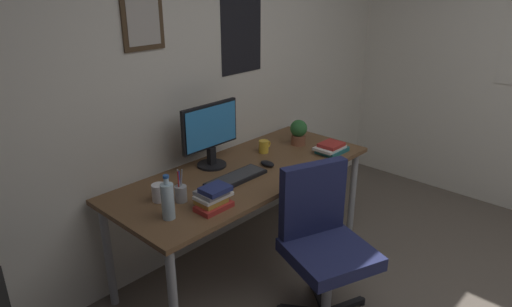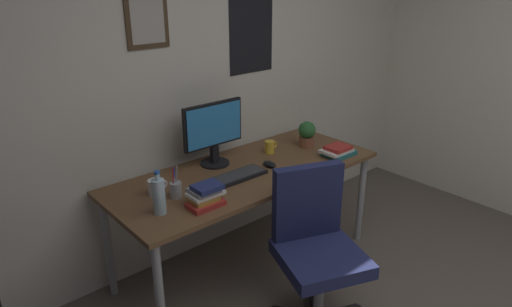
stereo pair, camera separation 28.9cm
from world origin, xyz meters
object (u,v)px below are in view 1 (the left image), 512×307
at_px(monitor, 210,133).
at_px(computer_mouse, 267,164).
at_px(potted_plant, 299,131).
at_px(book_stack_right, 213,198).
at_px(book_stack_left, 331,148).
at_px(water_bottle, 168,200).
at_px(pen_cup, 181,193).
at_px(keyboard, 236,178).
at_px(coffee_mug_far, 264,146).
at_px(coffee_mug_near, 160,192).
at_px(office_chair, 323,237).

xyz_separation_m(monitor, computer_mouse, (0.26, -0.28, -0.22)).
height_order(monitor, potted_plant, monitor).
bearing_deg(book_stack_right, book_stack_left, -0.12).
distance_m(water_bottle, pen_cup, 0.20).
height_order(water_bottle, pen_cup, water_bottle).
bearing_deg(monitor, keyboard, -99.01).
height_order(keyboard, coffee_mug_far, coffee_mug_far).
bearing_deg(book_stack_left, computer_mouse, 160.78).
distance_m(monitor, pen_cup, 0.56).
height_order(coffee_mug_near, pen_cup, pen_cup).
bearing_deg(office_chair, pen_cup, 129.55).
bearing_deg(keyboard, coffee_mug_far, 21.57).
relative_size(water_bottle, pen_cup, 1.26).
xyz_separation_m(coffee_mug_far, potted_plant, (0.30, -0.08, 0.06)).
bearing_deg(coffee_mug_far, book_stack_left, -47.56).
relative_size(water_bottle, book_stack_right, 1.19).
bearing_deg(pen_cup, office_chair, -50.45).
bearing_deg(coffee_mug_far, pen_cup, -169.65).
bearing_deg(pen_cup, coffee_mug_far, 10.35).
bearing_deg(coffee_mug_near, pen_cup, -52.18).
xyz_separation_m(water_bottle, book_stack_right, (0.24, -0.09, -0.04)).
distance_m(monitor, book_stack_right, 0.63).
relative_size(potted_plant, pen_cup, 0.98).
relative_size(office_chair, computer_mouse, 8.64).
xyz_separation_m(pen_cup, book_stack_right, (0.07, -0.20, 0.01)).
xyz_separation_m(office_chair, coffee_mug_far, (0.37, 0.80, 0.26)).
height_order(computer_mouse, coffee_mug_far, coffee_mug_far).
bearing_deg(computer_mouse, water_bottle, -174.72).
height_order(monitor, computer_mouse, monitor).
bearing_deg(monitor, computer_mouse, -47.83).
bearing_deg(coffee_mug_far, potted_plant, -15.13).
xyz_separation_m(keyboard, book_stack_left, (0.81, -0.18, 0.02)).
relative_size(coffee_mug_far, pen_cup, 0.55).
relative_size(keyboard, book_stack_right, 2.02).
bearing_deg(office_chair, book_stack_right, 136.06).
bearing_deg(water_bottle, monitor, 29.93).
xyz_separation_m(water_bottle, coffee_mug_far, (1.06, 0.27, -0.06)).
bearing_deg(potted_plant, office_chair, -133.24).
relative_size(water_bottle, coffee_mug_far, 2.31).
relative_size(monitor, pen_cup, 2.30).
xyz_separation_m(coffee_mug_far, book_stack_left, (0.33, -0.36, -0.01)).
distance_m(keyboard, coffee_mug_far, 0.51).
bearing_deg(pen_cup, potted_plant, 3.91).
relative_size(monitor, computer_mouse, 4.18).
xyz_separation_m(monitor, book_stack_right, (-0.40, -0.46, -0.18)).
xyz_separation_m(keyboard, computer_mouse, (0.30, 0.00, 0.01)).
xyz_separation_m(monitor, keyboard, (-0.04, -0.28, -0.23)).
height_order(water_bottle, coffee_mug_far, water_bottle).
distance_m(water_bottle, coffee_mug_near, 0.23).
bearing_deg(coffee_mug_far, office_chair, -114.98).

